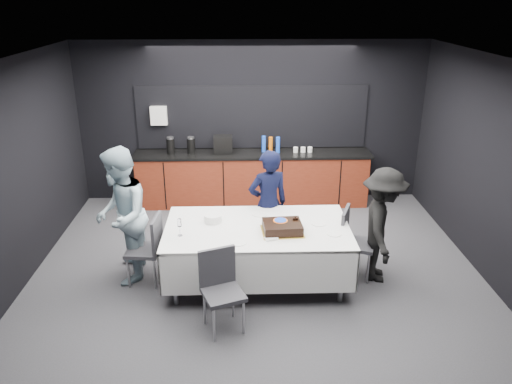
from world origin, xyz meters
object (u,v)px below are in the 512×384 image
chair_near (221,284)px  person_center (268,204)px  cake_assembly (282,227)px  party_table (257,237)px  chair_left (149,245)px  person_left (121,216)px  person_right (382,225)px  champagne_flute (179,224)px  plate_stack (213,218)px  chair_right (353,237)px

chair_near → person_center: (0.61, 1.61, 0.25)m
cake_assembly → party_table: bearing=153.2°
person_center → party_table: bearing=57.8°
party_table → person_center: (0.17, 0.69, 0.15)m
chair_left → person_center: person_center is taller
person_center → person_left: bearing=-1.8°
party_table → person_left: (-1.72, 0.14, 0.25)m
person_right → chair_near: bearing=126.6°
person_center → chair_left: bearing=5.3°
champagne_flute → person_center: size_ratio=0.14×
chair_near → party_table: bearing=64.9°
party_table → champagne_flute: (-0.94, -0.22, 0.30)m
plate_stack → champagne_flute: bearing=-134.9°
party_table → chair_right: 1.27m
person_left → chair_left: bearing=64.9°
champagne_flute → person_left: 0.86m
cake_assembly → plate_stack: 0.92m
plate_stack → chair_near: chair_near is taller
champagne_flute → chair_near: (0.51, -0.71, -0.40)m
plate_stack → chair_left: chair_left is taller
champagne_flute → person_left: person_left is taller
champagne_flute → chair_right: champagne_flute is taller
champagne_flute → person_right: bearing=5.5°
plate_stack → chair_near: size_ratio=0.24×
plate_stack → person_right: 2.16m
champagne_flute → person_right: (2.54, 0.25, -0.18)m
champagne_flute → person_left: (-0.78, 0.35, -0.05)m
party_table → plate_stack: bearing=163.7°
party_table → person_right: 1.60m
chair_right → chair_near: (-1.69, -1.07, 0.00)m
cake_assembly → plate_stack: bearing=159.9°
champagne_flute → person_center: 1.44m
party_table → cake_assembly: (0.30, -0.15, 0.20)m
party_table → person_right: size_ratio=1.53×
plate_stack → person_right: size_ratio=0.15×
party_table → plate_stack: (-0.56, 0.16, 0.19)m
cake_assembly → person_left: 2.05m
chair_right → chair_near: same height
plate_stack → chair_near: bearing=-83.2°
chair_right → chair_left: bearing=-177.3°
plate_stack → person_right: person_right is taller
chair_left → person_left: size_ratio=0.52×
chair_right → person_right: person_right is taller
chair_near → person_left: size_ratio=0.52×
party_table → champagne_flute: 1.01m
chair_left → chair_right: same height
plate_stack → chair_right: (1.82, -0.02, -0.30)m
plate_stack → champagne_flute: champagne_flute is taller
chair_near → person_center: size_ratio=0.59×
chair_left → person_left: bearing=161.4°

